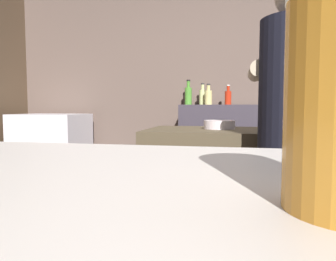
% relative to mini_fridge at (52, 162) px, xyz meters
% --- Properties ---
extents(wall_back, '(5.20, 0.10, 2.70)m').
position_rel_mini_fridge_xyz_m(wall_back, '(2.01, 0.45, 0.85)').
color(wall_back, brown).
rests_on(wall_back, ground).
extents(prep_counter, '(2.10, 0.60, 0.94)m').
position_rel_mini_fridge_xyz_m(prep_counter, '(2.36, -0.98, -0.03)').
color(prep_counter, brown).
rests_on(prep_counter, ground).
extents(back_shelf, '(0.86, 0.36, 1.10)m').
position_rel_mini_fridge_xyz_m(back_shelf, '(1.76, 0.17, 0.05)').
color(back_shelf, '#3B343E').
rests_on(back_shelf, ground).
extents(mini_fridge, '(0.68, 0.58, 1.00)m').
position_rel_mini_fridge_xyz_m(mini_fridge, '(0.00, 0.00, 0.00)').
color(mini_fridge, silver).
rests_on(mini_fridge, ground).
extents(bartender, '(0.42, 0.51, 1.69)m').
position_rel_mini_fridge_xyz_m(bartender, '(2.12, -1.44, 0.48)').
color(bartender, '#30273A').
rests_on(bartender, ground).
extents(mixing_bowl, '(0.20, 0.20, 0.05)m').
position_rel_mini_fridge_xyz_m(mixing_bowl, '(1.75, -0.94, 0.46)').
color(mixing_bowl, silver).
rests_on(mixing_bowl, prep_counter).
extents(chefs_knife, '(0.24, 0.08, 0.01)m').
position_rel_mini_fridge_xyz_m(chefs_knife, '(2.40, -1.03, 0.44)').
color(chefs_knife, silver).
rests_on(chefs_knife, prep_counter).
extents(bottle_hot_sauce, '(0.07, 0.07, 0.21)m').
position_rel_mini_fridge_xyz_m(bottle_hot_sauce, '(1.54, 0.24, 0.68)').
color(bottle_hot_sauce, '#CDD188').
rests_on(bottle_hot_sauce, back_shelf).
extents(bottle_soy, '(0.07, 0.07, 0.20)m').
position_rel_mini_fridge_xyz_m(bottle_soy, '(1.60, 0.15, 0.67)').
color(bottle_soy, '#D4C67A').
rests_on(bottle_soy, back_shelf).
extents(bottle_vinegar, '(0.07, 0.07, 0.25)m').
position_rel_mini_fridge_xyz_m(bottle_vinegar, '(1.39, 0.24, 0.69)').
color(bottle_vinegar, '#4A8E30').
rests_on(bottle_vinegar, back_shelf).
extents(bottle_olive_oil, '(0.06, 0.06, 0.19)m').
position_rel_mini_fridge_xyz_m(bottle_olive_oil, '(1.79, 0.18, 0.67)').
color(bottle_olive_oil, red).
rests_on(bottle_olive_oil, back_shelf).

